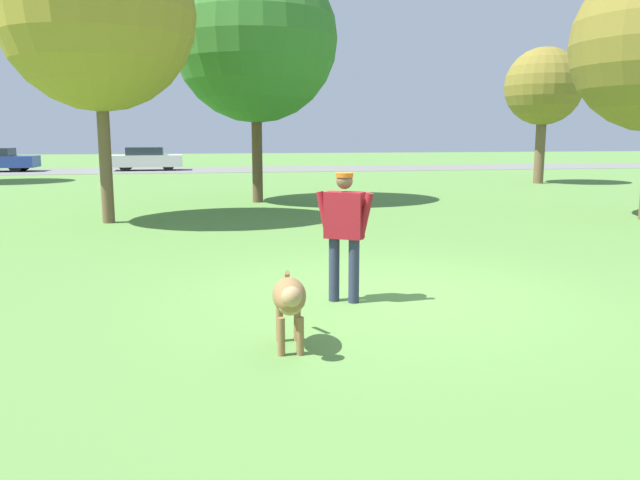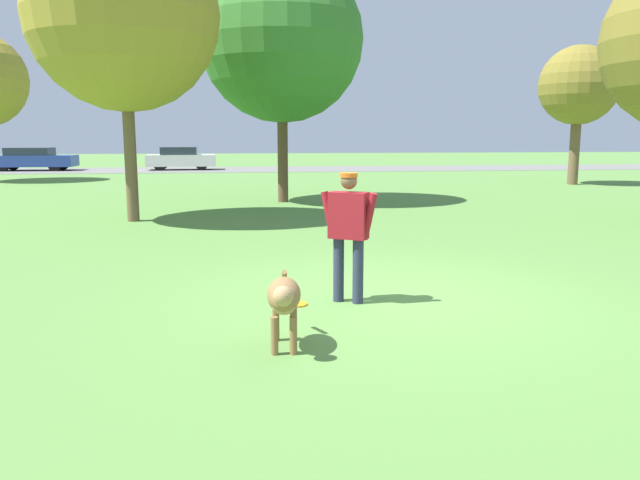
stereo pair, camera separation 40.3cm
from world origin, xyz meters
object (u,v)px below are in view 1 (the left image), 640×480
person (344,226)px  tree_mid_center (255,40)px  tree_far_right (544,87)px  dog (290,299)px  frisbee (293,305)px  parked_car_white (147,159)px  tree_near_left (97,13)px

person → tree_mid_center: bearing=120.0°
tree_far_right → person: bearing=-125.9°
dog → frisbee: bearing=175.5°
person → parked_car_white: size_ratio=0.40×
tree_near_left → tree_mid_center: 5.33m
tree_far_right → frisbee: bearing=-127.3°
dog → tree_far_right: (12.91, 18.16, 3.39)m
person → dog: person is taller
person → tree_far_right: bearing=83.9°
tree_near_left → parked_car_white: bearing=92.4°
tree_far_right → dog: bearing=-125.4°
frisbee → tree_near_left: tree_near_left is taller
dog → frisbee: size_ratio=4.10×
tree_far_right → parked_car_white: 21.14m
dog → person: bearing=155.5°
tree_mid_center → parked_car_white: 18.72m
tree_near_left → person: bearing=-63.7°
frisbee → parked_car_white: bearing=97.9°
tree_mid_center → parked_car_white: bearing=104.7°
person → frisbee: 1.11m
dog → tree_near_left: size_ratio=0.16×
frisbee → tree_far_right: bearing=52.7°
tree_mid_center → parked_car_white: tree_mid_center is taller
dog → parked_car_white: 30.93m
tree_far_right → tree_mid_center: (-12.06, -5.14, 0.80)m
person → tree_near_left: 9.32m
frisbee → tree_near_left: bearing=112.2°
frisbee → parked_car_white: parked_car_white is taller
person → tree_mid_center: tree_mid_center is taller
person → parked_car_white: 29.51m
parked_car_white → tree_near_left: bearing=-89.0°
frisbee → dog: bearing=-99.3°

